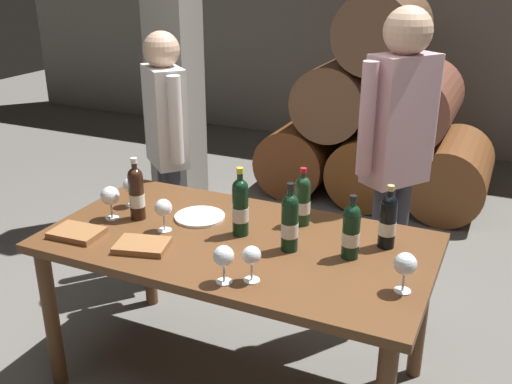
{
  "coord_description": "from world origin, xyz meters",
  "views": [
    {
      "loc": [
        1.04,
        -2.07,
        1.91
      ],
      "look_at": [
        0.0,
        0.2,
        0.91
      ],
      "focal_mm": 40.94,
      "sensor_mm": 36.0,
      "label": 1
    }
  ],
  "objects_px": {
    "wine_glass_5": "(405,265)",
    "wine_bottle_2": "(136,193)",
    "wine_glass_3": "(224,257)",
    "taster_seated_left": "(167,139)",
    "wine_glass_4": "(110,196)",
    "sommelier_presenting": "(397,146)",
    "leather_ledger": "(77,233)",
    "wine_bottle_0": "(290,222)",
    "dining_table": "(237,257)",
    "wine_glass_0": "(163,209)",
    "wine_glass_1": "(131,186)",
    "serving_plate": "(200,217)",
    "wine_bottle_5": "(303,200)",
    "tasting_notebook": "(142,246)",
    "wine_bottle_1": "(388,220)",
    "wine_glass_2": "(252,257)",
    "wine_bottle_3": "(240,206)",
    "wine_bottle_4": "(351,231)"
  },
  "relations": [
    {
      "from": "wine_bottle_3",
      "to": "wine_bottle_5",
      "type": "distance_m",
      "value": 0.3
    },
    {
      "from": "wine_glass_1",
      "to": "wine_bottle_3",
      "type": "bearing_deg",
      "value": -5.81
    },
    {
      "from": "wine_bottle_5",
      "to": "tasting_notebook",
      "type": "bearing_deg",
      "value": -135.79
    },
    {
      "from": "wine_bottle_2",
      "to": "sommelier_presenting",
      "type": "relative_size",
      "value": 0.18
    },
    {
      "from": "wine_bottle_4",
      "to": "wine_glass_3",
      "type": "distance_m",
      "value": 0.55
    },
    {
      "from": "tasting_notebook",
      "to": "wine_bottle_2",
      "type": "bearing_deg",
      "value": 113.56
    },
    {
      "from": "wine_bottle_4",
      "to": "wine_glass_3",
      "type": "xyz_separation_m",
      "value": [
        -0.38,
        -0.4,
        -0.01
      ]
    },
    {
      "from": "dining_table",
      "to": "wine_bottle_4",
      "type": "distance_m",
      "value": 0.54
    },
    {
      "from": "wine_glass_3",
      "to": "serving_plate",
      "type": "relative_size",
      "value": 0.64
    },
    {
      "from": "wine_glass_2",
      "to": "wine_glass_4",
      "type": "distance_m",
      "value": 0.88
    },
    {
      "from": "wine_bottle_1",
      "to": "wine_bottle_5",
      "type": "distance_m",
      "value": 0.41
    },
    {
      "from": "wine_glass_2",
      "to": "wine_glass_3",
      "type": "relative_size",
      "value": 0.95
    },
    {
      "from": "wine_bottle_4",
      "to": "wine_bottle_5",
      "type": "relative_size",
      "value": 1.0
    },
    {
      "from": "wine_glass_0",
      "to": "wine_glass_5",
      "type": "relative_size",
      "value": 0.96
    },
    {
      "from": "wine_glass_5",
      "to": "serving_plate",
      "type": "xyz_separation_m",
      "value": [
        -1.01,
        0.26,
        -0.11
      ]
    },
    {
      "from": "dining_table",
      "to": "wine_glass_0",
      "type": "xyz_separation_m",
      "value": [
        -0.34,
        -0.06,
        0.2
      ]
    },
    {
      "from": "wine_glass_0",
      "to": "wine_glass_3",
      "type": "relative_size",
      "value": 0.99
    },
    {
      "from": "wine_glass_2",
      "to": "leather_ledger",
      "type": "xyz_separation_m",
      "value": [
        -0.88,
        0.03,
        -0.09
      ]
    },
    {
      "from": "wine_bottle_2",
      "to": "wine_bottle_0",
      "type": "bearing_deg",
      "value": 0.16
    },
    {
      "from": "wine_bottle_1",
      "to": "dining_table",
      "type": "bearing_deg",
      "value": -161.84
    },
    {
      "from": "wine_bottle_1",
      "to": "wine_bottle_2",
      "type": "distance_m",
      "value": 1.16
    },
    {
      "from": "wine_glass_4",
      "to": "sommelier_presenting",
      "type": "relative_size",
      "value": 0.09
    },
    {
      "from": "taster_seated_left",
      "to": "wine_bottle_5",
      "type": "bearing_deg",
      "value": -23.91
    },
    {
      "from": "sommelier_presenting",
      "to": "wine_bottle_2",
      "type": "bearing_deg",
      "value": -144.27
    },
    {
      "from": "leather_ledger",
      "to": "taster_seated_left",
      "type": "xyz_separation_m",
      "value": [
        -0.16,
        0.99,
        0.15
      ]
    },
    {
      "from": "wine_glass_5",
      "to": "sommelier_presenting",
      "type": "height_order",
      "value": "sommelier_presenting"
    },
    {
      "from": "dining_table",
      "to": "serving_plate",
      "type": "xyz_separation_m",
      "value": [
        -0.26,
        0.12,
        0.1
      ]
    },
    {
      "from": "wine_glass_5",
      "to": "wine_bottle_0",
      "type": "bearing_deg",
      "value": 165.09
    },
    {
      "from": "wine_glass_5",
      "to": "wine_bottle_2",
      "type": "bearing_deg",
      "value": 174.07
    },
    {
      "from": "tasting_notebook",
      "to": "taster_seated_left",
      "type": "bearing_deg",
      "value": 101.89
    },
    {
      "from": "dining_table",
      "to": "tasting_notebook",
      "type": "height_order",
      "value": "tasting_notebook"
    },
    {
      "from": "wine_glass_4",
      "to": "wine_glass_5",
      "type": "height_order",
      "value": "wine_glass_4"
    },
    {
      "from": "leather_ledger",
      "to": "wine_bottle_0",
      "type": "bearing_deg",
      "value": 13.23
    },
    {
      "from": "wine_bottle_4",
      "to": "wine_bottle_5",
      "type": "distance_m",
      "value": 0.37
    },
    {
      "from": "tasting_notebook",
      "to": "leather_ledger",
      "type": "height_order",
      "value": "same"
    },
    {
      "from": "wine_glass_3",
      "to": "taster_seated_left",
      "type": "height_order",
      "value": "taster_seated_left"
    },
    {
      "from": "wine_bottle_3",
      "to": "wine_glass_1",
      "type": "height_order",
      "value": "wine_bottle_3"
    },
    {
      "from": "dining_table",
      "to": "wine_bottle_4",
      "type": "bearing_deg",
      "value": 4.9
    },
    {
      "from": "sommelier_presenting",
      "to": "serving_plate",
      "type": "bearing_deg",
      "value": -141.23
    },
    {
      "from": "wine_glass_1",
      "to": "serving_plate",
      "type": "distance_m",
      "value": 0.39
    },
    {
      "from": "serving_plate",
      "to": "wine_glass_3",
      "type": "bearing_deg",
      "value": -51.47
    },
    {
      "from": "dining_table",
      "to": "tasting_notebook",
      "type": "bearing_deg",
      "value": -142.38
    },
    {
      "from": "wine_glass_5",
      "to": "taster_seated_left",
      "type": "height_order",
      "value": "taster_seated_left"
    },
    {
      "from": "wine_glass_0",
      "to": "serving_plate",
      "type": "distance_m",
      "value": 0.23
    },
    {
      "from": "wine_bottle_4",
      "to": "wine_bottle_5",
      "type": "xyz_separation_m",
      "value": [
        -0.29,
        0.22,
        0.0
      ]
    },
    {
      "from": "wine_glass_0",
      "to": "sommelier_presenting",
      "type": "relative_size",
      "value": 0.09
    },
    {
      "from": "wine_glass_1",
      "to": "wine_glass_2",
      "type": "relative_size",
      "value": 1.03
    },
    {
      "from": "wine_bottle_3",
      "to": "leather_ledger",
      "type": "relative_size",
      "value": 1.44
    },
    {
      "from": "wine_bottle_5",
      "to": "taster_seated_left",
      "type": "distance_m",
      "value": 1.12
    },
    {
      "from": "wine_bottle_1",
      "to": "wine_glass_1",
      "type": "bearing_deg",
      "value": -175.98
    }
  ]
}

